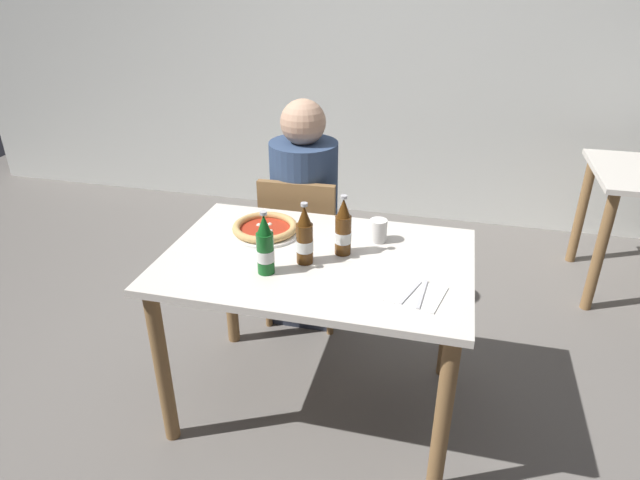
% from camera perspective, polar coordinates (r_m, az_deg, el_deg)
% --- Properties ---
extents(ground_plane, '(8.00, 8.00, 0.00)m').
position_cam_1_polar(ground_plane, '(2.59, -0.28, -16.48)').
color(ground_plane, slate).
extents(back_wall_tiled, '(7.00, 0.10, 2.60)m').
position_cam_1_polar(back_wall_tiled, '(4.07, 7.87, 20.01)').
color(back_wall_tiled, white).
rests_on(back_wall_tiled, ground_plane).
extents(dining_table_main, '(1.20, 0.80, 0.75)m').
position_cam_1_polar(dining_table_main, '(2.20, -0.32, -4.39)').
color(dining_table_main, silver).
rests_on(dining_table_main, ground_plane).
extents(chair_behind_table, '(0.41, 0.41, 0.85)m').
position_cam_1_polar(chair_behind_table, '(2.84, -1.83, -0.21)').
color(chair_behind_table, olive).
rests_on(chair_behind_table, ground_plane).
extents(diner_seated, '(0.34, 0.34, 1.21)m').
position_cam_1_polar(diner_seated, '(2.84, -1.63, 2.08)').
color(diner_seated, '#2D3342').
rests_on(diner_seated, ground_plane).
extents(pizza_margherita_near, '(0.30, 0.30, 0.04)m').
position_cam_1_polar(pizza_margherita_near, '(2.33, -5.74, 1.18)').
color(pizza_margherita_near, white).
rests_on(pizza_margherita_near, dining_table_main).
extents(beer_bottle_left, '(0.07, 0.07, 0.25)m').
position_cam_1_polar(beer_bottle_left, '(2.00, -5.73, -0.77)').
color(beer_bottle_left, '#14591E').
rests_on(beer_bottle_left, dining_table_main).
extents(beer_bottle_center, '(0.07, 0.07, 0.25)m').
position_cam_1_polar(beer_bottle_center, '(2.13, 2.43, 1.09)').
color(beer_bottle_center, '#512D0F').
rests_on(beer_bottle_center, dining_table_main).
extents(beer_bottle_right, '(0.07, 0.07, 0.25)m').
position_cam_1_polar(beer_bottle_right, '(2.06, -1.61, 0.22)').
color(beer_bottle_right, '#512D0F').
rests_on(beer_bottle_right, dining_table_main).
extents(napkin_with_cutlery, '(0.22, 0.22, 0.01)m').
position_cam_1_polar(napkin_with_cutlery, '(1.94, 9.99, -5.56)').
color(napkin_with_cutlery, white).
rests_on(napkin_with_cutlery, dining_table_main).
extents(paper_cup, '(0.07, 0.07, 0.09)m').
position_cam_1_polar(paper_cup, '(2.26, 6.08, 0.99)').
color(paper_cup, white).
rests_on(paper_cup, dining_table_main).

